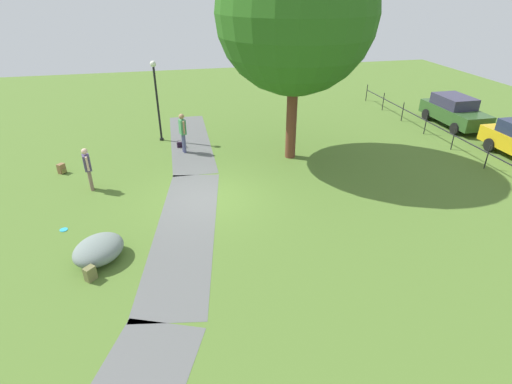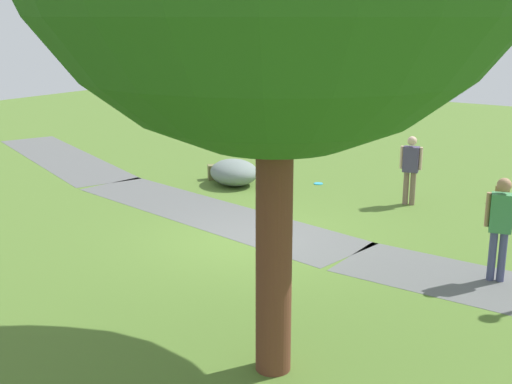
{
  "view_description": "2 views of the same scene",
  "coord_description": "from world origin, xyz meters",
  "px_view_note": "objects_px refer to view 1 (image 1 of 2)",
  "views": [
    {
      "loc": [
        12.97,
        -1.23,
        7.05
      ],
      "look_at": [
        1.3,
        1.37,
        0.72
      ],
      "focal_mm": 28.22,
      "sensor_mm": 36.0,
      "label": 1
    },
    {
      "loc": [
        -7.11,
        10.32,
        4.4
      ],
      "look_at": [
        0.62,
        -1.06,
        0.71
      ],
      "focal_mm": 46.32,
      "sensor_mm": 36.0,
      "label": 2
    }
  ],
  "objects_px": {
    "lamp_post": "(156,93)",
    "spare_backpack_on_lawn": "(62,169)",
    "lawn_boulder": "(99,250)",
    "parked_sedan_red": "(454,111)",
    "handbag_on_grass": "(180,144)",
    "man_near_boulder": "(88,166)",
    "woman_with_handbag": "(183,130)",
    "frisbee_on_grass": "(64,230)",
    "backpack_by_boulder": "(90,274)",
    "large_shade_tree": "(296,12)"
  },
  "relations": [
    {
      "from": "woman_with_handbag",
      "to": "spare_backpack_on_lawn",
      "type": "distance_m",
      "value": 5.26
    },
    {
      "from": "lamp_post",
      "to": "frisbee_on_grass",
      "type": "bearing_deg",
      "value": -22.66
    },
    {
      "from": "large_shade_tree",
      "to": "woman_with_handbag",
      "type": "xyz_separation_m",
      "value": [
        -1.57,
        -4.59,
        -4.88
      ]
    },
    {
      "from": "man_near_boulder",
      "to": "handbag_on_grass",
      "type": "distance_m",
      "value": 5.15
    },
    {
      "from": "lawn_boulder",
      "to": "man_near_boulder",
      "type": "distance_m",
      "value": 4.71
    },
    {
      "from": "lawn_boulder",
      "to": "woman_with_handbag",
      "type": "distance_m",
      "value": 8.15
    },
    {
      "from": "lawn_boulder",
      "to": "man_near_boulder",
      "type": "bearing_deg",
      "value": -170.05
    },
    {
      "from": "frisbee_on_grass",
      "to": "lamp_post",
      "type": "bearing_deg",
      "value": 157.34
    },
    {
      "from": "frisbee_on_grass",
      "to": "handbag_on_grass",
      "type": "bearing_deg",
      "value": 147.93
    },
    {
      "from": "lamp_post",
      "to": "spare_backpack_on_lawn",
      "type": "bearing_deg",
      "value": -53.2
    },
    {
      "from": "woman_with_handbag",
      "to": "man_near_boulder",
      "type": "xyz_separation_m",
      "value": [
        3.0,
        -3.65,
        -0.1
      ]
    },
    {
      "from": "large_shade_tree",
      "to": "lamp_post",
      "type": "bearing_deg",
      "value": -121.29
    },
    {
      "from": "lamp_post",
      "to": "backpack_by_boulder",
      "type": "distance_m",
      "value": 10.69
    },
    {
      "from": "handbag_on_grass",
      "to": "parked_sedan_red",
      "type": "height_order",
      "value": "parked_sedan_red"
    },
    {
      "from": "lawn_boulder",
      "to": "backpack_by_boulder",
      "type": "distance_m",
      "value": 0.88
    },
    {
      "from": "handbag_on_grass",
      "to": "frisbee_on_grass",
      "type": "xyz_separation_m",
      "value": [
        6.43,
        -4.03,
        -0.13
      ]
    },
    {
      "from": "backpack_by_boulder",
      "to": "frisbee_on_grass",
      "type": "relative_size",
      "value": 1.64
    },
    {
      "from": "frisbee_on_grass",
      "to": "spare_backpack_on_lawn",
      "type": "bearing_deg",
      "value": -169.12
    },
    {
      "from": "lawn_boulder",
      "to": "handbag_on_grass",
      "type": "distance_m",
      "value": 8.71
    },
    {
      "from": "frisbee_on_grass",
      "to": "parked_sedan_red",
      "type": "height_order",
      "value": "parked_sedan_red"
    },
    {
      "from": "backpack_by_boulder",
      "to": "spare_backpack_on_lawn",
      "type": "distance_m",
      "value": 7.54
    },
    {
      "from": "lamp_post",
      "to": "lawn_boulder",
      "type": "distance_m",
      "value": 9.81
    },
    {
      "from": "man_near_boulder",
      "to": "handbag_on_grass",
      "type": "relative_size",
      "value": 4.88
    },
    {
      "from": "woman_with_handbag",
      "to": "lamp_post",
      "type": "bearing_deg",
      "value": -151.2
    },
    {
      "from": "backpack_by_boulder",
      "to": "man_near_boulder",
      "type": "bearing_deg",
      "value": -173.07
    },
    {
      "from": "woman_with_handbag",
      "to": "parked_sedan_red",
      "type": "xyz_separation_m",
      "value": [
        -0.75,
        14.47,
        -0.26
      ]
    },
    {
      "from": "lawn_boulder",
      "to": "parked_sedan_red",
      "type": "distance_m",
      "value": 19.23
    },
    {
      "from": "parked_sedan_red",
      "to": "spare_backpack_on_lawn",
      "type": "bearing_deg",
      "value": -84.29
    },
    {
      "from": "handbag_on_grass",
      "to": "spare_backpack_on_lawn",
      "type": "distance_m",
      "value": 5.25
    },
    {
      "from": "man_near_boulder",
      "to": "backpack_by_boulder",
      "type": "distance_m",
      "value": 5.54
    },
    {
      "from": "lamp_post",
      "to": "parked_sedan_red",
      "type": "bearing_deg",
      "value": 86.03
    },
    {
      "from": "man_near_boulder",
      "to": "frisbee_on_grass",
      "type": "distance_m",
      "value": 2.96
    },
    {
      "from": "lawn_boulder",
      "to": "spare_backpack_on_lawn",
      "type": "relative_size",
      "value": 4.89
    },
    {
      "from": "handbag_on_grass",
      "to": "spare_backpack_on_lawn",
      "type": "bearing_deg",
      "value": -69.15
    },
    {
      "from": "man_near_boulder",
      "to": "lawn_boulder",
      "type": "bearing_deg",
      "value": 9.95
    },
    {
      "from": "man_near_boulder",
      "to": "woman_with_handbag",
      "type": "bearing_deg",
      "value": 129.44
    },
    {
      "from": "woman_with_handbag",
      "to": "backpack_by_boulder",
      "type": "relative_size",
      "value": 4.53
    },
    {
      "from": "large_shade_tree",
      "to": "frisbee_on_grass",
      "type": "height_order",
      "value": "large_shade_tree"
    },
    {
      "from": "parked_sedan_red",
      "to": "frisbee_on_grass",
      "type": "bearing_deg",
      "value": -70.75
    },
    {
      "from": "handbag_on_grass",
      "to": "spare_backpack_on_lawn",
      "type": "height_order",
      "value": "spare_backpack_on_lawn"
    },
    {
      "from": "lawn_boulder",
      "to": "large_shade_tree",
      "type": "bearing_deg",
      "value": 129.05
    },
    {
      "from": "man_near_boulder",
      "to": "large_shade_tree",
      "type": "bearing_deg",
      "value": 99.86
    },
    {
      "from": "woman_with_handbag",
      "to": "frisbee_on_grass",
      "type": "bearing_deg",
      "value": -35.92
    },
    {
      "from": "spare_backpack_on_lawn",
      "to": "frisbee_on_grass",
      "type": "distance_m",
      "value": 4.65
    },
    {
      "from": "lawn_boulder",
      "to": "man_near_boulder",
      "type": "height_order",
      "value": "man_near_boulder"
    },
    {
      "from": "woman_with_handbag",
      "to": "handbag_on_grass",
      "type": "relative_size",
      "value": 5.33
    },
    {
      "from": "man_near_boulder",
      "to": "frisbee_on_grass",
      "type": "relative_size",
      "value": 6.78
    },
    {
      "from": "lawn_boulder",
      "to": "woman_with_handbag",
      "type": "bearing_deg",
      "value": 159.48
    },
    {
      "from": "backpack_by_boulder",
      "to": "frisbee_on_grass",
      "type": "xyz_separation_m",
      "value": [
        -2.7,
        -1.18,
        -0.18
      ]
    },
    {
      "from": "large_shade_tree",
      "to": "man_near_boulder",
      "type": "distance_m",
      "value": 9.74
    }
  ]
}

